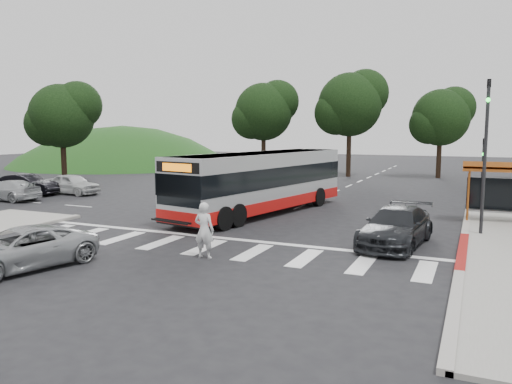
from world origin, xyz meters
The scene contains 20 objects.
ground centered at (0.00, 0.00, 0.00)m, with size 140.00×140.00×0.00m, color black.
sidewalk_east centered at (11.00, 8.00, 0.06)m, with size 4.00×40.00×0.12m, color gray.
curb_east centered at (9.00, 8.00, 0.07)m, with size 0.30×40.00×0.15m, color #9E9991.
curb_east_red centered at (9.00, -2.00, 0.08)m, with size 0.32×6.00×0.15m, color maroon.
hillside_nw centered at (-32.00, 30.00, 0.00)m, with size 44.00×44.00×10.00m, color #174014.
crosswalk_ladder centered at (0.00, -5.00, 0.01)m, with size 18.00×2.60×0.01m, color silver.
bus_shelter centered at (10.80, 5.10, 2.35)m, with size 4.20×1.60×2.86m.
traffic_signal_ne_tall centered at (9.60, 1.49, 3.88)m, with size 0.18×0.37×6.50m.
traffic_signal_ne_short centered at (9.60, 8.49, 2.48)m, with size 0.18×0.37×4.00m.
tree_north_a centered at (-1.92, 26.07, 6.92)m, with size 6.60×6.15×10.17m.
tree_north_b centered at (6.07, 28.06, 5.66)m, with size 5.72×5.33×8.43m.
tree_north_c centered at (-9.92, 24.06, 6.29)m, with size 6.16×5.74×9.30m.
tree_west_a centered at (-21.93, 10.06, 5.66)m, with size 5.72×5.33×8.43m.
transit_bus centered at (-1.15, 3.05, 1.62)m, with size 2.73×12.58×3.25m, color #AFB1B4, non-canonical shape.
pedestrian centered at (0.78, -6.39, 0.98)m, with size 0.72×0.47×1.97m, color silver.
dark_sedan centered at (6.59, -1.67, 0.74)m, with size 2.07×5.10×1.48m, color black.
silver_suv_south centered at (-3.92, -10.01, 0.66)m, with size 2.20×4.78×1.33m, color #A7AAAD.
west_car_white centered at (-16.32, 5.04, 0.71)m, with size 1.68×4.18×1.42m, color silver.
west_car_black centered at (-18.81, 3.37, 0.72)m, with size 1.53×4.39×1.45m, color black.
west_car_silver centered at (-17.71, 1.00, 0.65)m, with size 1.82×4.48×1.30m, color #B3B6B9.
Camera 1 is at (9.36, -21.18, 4.44)m, focal length 35.00 mm.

